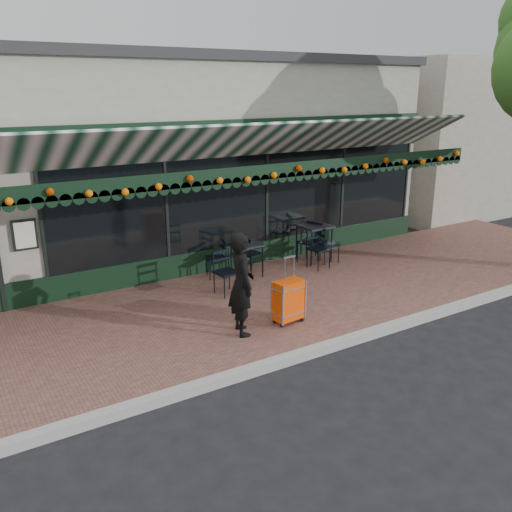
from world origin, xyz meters
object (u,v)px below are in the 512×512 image
woman (241,284)px  chair_b_left (216,259)px  chair_a_right (328,244)px  chair_a_front (319,249)px  chair_b_right (252,254)px  cafe_table_b (247,247)px  suitcase (289,301)px  chair_a_left (309,242)px  cafe_table_a (314,228)px  chair_b_front (227,273)px

woman → chair_b_left: size_ratio=2.09×
chair_a_right → chair_b_left: chair_a_right is taller
chair_a_front → chair_b_right: (-1.40, 0.55, -0.03)m
chair_b_right → cafe_table_b: bearing=116.5°
chair_b_left → chair_a_right: bearing=96.8°
suitcase → chair_b_left: 2.69m
suitcase → chair_a_front: bearing=35.4°
chair_a_front → chair_b_right: size_ratio=1.07×
chair_a_left → cafe_table_a: bearing=75.7°
woman → cafe_table_b: 2.78m
cafe_table_b → chair_b_left: 0.69m
chair_b_left → woman: bearing=-3.3°
cafe_table_a → chair_a_right: size_ratio=0.99×
chair_b_left → chair_b_right: 0.82m
suitcase → cafe_table_b: size_ratio=1.63×
cafe_table_b → chair_b_front: size_ratio=0.83×
woman → suitcase: size_ratio=1.45×
chair_a_right → woman: bearing=133.9°
cafe_table_a → chair_a_front: size_ratio=0.99×
woman → chair_b_front: (0.63, 1.64, -0.42)m
cafe_table_b → chair_a_right: size_ratio=0.84×
chair_b_right → chair_b_left: bearing=70.6°
cafe_table_a → chair_b_right: 1.68m
suitcase → cafe_table_a: (2.48, 2.52, 0.37)m
cafe_table_b → chair_a_left: chair_a_left is taller
chair_a_left → chair_a_right: bearing=36.1°
cafe_table_a → chair_a_right: chair_a_right is taller
chair_b_left → chair_b_front: 1.02m
chair_b_right → chair_b_front: (-1.09, -0.87, 0.03)m
suitcase → chair_a_front: size_ratio=1.36×
chair_b_right → chair_b_front: 1.39m
chair_b_front → suitcase: bearing=-86.9°
chair_b_right → chair_b_front: size_ratio=0.93×
suitcase → chair_b_right: suitcase is taller
chair_a_left → chair_b_left: chair_a_left is taller
chair_a_front → chair_b_right: bearing=152.0°
chair_b_front → cafe_table_a: bearing=11.3°
chair_a_left → chair_b_front: chair_a_left is taller
chair_a_right → chair_a_left: bearing=68.7°
cafe_table_a → chair_b_right: (-1.64, 0.06, -0.36)m
woman → cafe_table_a: (3.36, 2.44, -0.09)m
chair_a_front → chair_b_left: bearing=156.8°
chair_a_left → chair_b_right: size_ratio=1.15×
chair_a_right → chair_b_left: bearing=93.4°
chair_a_front → chair_b_front: chair_b_front is taller
woman → chair_b_right: 3.07m
chair_a_front → chair_a_right: bearing=19.6°
woman → cafe_table_b: woman is taller
woman → chair_a_left: (3.22, 2.43, -0.39)m
woman → chair_b_front: 1.80m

